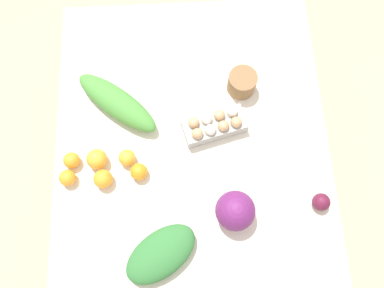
{
  "coord_description": "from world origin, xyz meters",
  "views": [
    {
      "loc": [
        0.44,
        -0.02,
        2.18
      ],
      "look_at": [
        0.0,
        0.0,
        0.76
      ],
      "focal_mm": 35.0,
      "sensor_mm": 36.0,
      "label": 1
    }
  ],
  "objects_px": {
    "cabbage_purple": "(235,211)",
    "egg_carton": "(214,125)",
    "greens_bunch_dandelion": "(117,103)",
    "orange_3": "(72,160)",
    "orange_2": "(139,172)",
    "orange_4": "(127,158)",
    "orange_0": "(97,159)",
    "orange_5": "(103,179)",
    "greens_bunch_beet_tops": "(161,254)",
    "orange_1": "(68,178)",
    "paper_bag": "(242,83)",
    "beet_root": "(321,202)"
  },
  "relations": [
    {
      "from": "cabbage_purple",
      "to": "egg_carton",
      "type": "height_order",
      "value": "cabbage_purple"
    },
    {
      "from": "greens_bunch_dandelion",
      "to": "orange_3",
      "type": "relative_size",
      "value": 6.13
    },
    {
      "from": "orange_2",
      "to": "orange_3",
      "type": "xyz_separation_m",
      "value": [
        -0.06,
        -0.26,
        -0.0
      ]
    },
    {
      "from": "egg_carton",
      "to": "greens_bunch_dandelion",
      "type": "bearing_deg",
      "value": -30.83
    },
    {
      "from": "orange_2",
      "to": "orange_4",
      "type": "relative_size",
      "value": 1.02
    },
    {
      "from": "orange_0",
      "to": "orange_5",
      "type": "xyz_separation_m",
      "value": [
        0.08,
        0.02,
        -0.0
      ]
    },
    {
      "from": "greens_bunch_beet_tops",
      "to": "orange_1",
      "type": "relative_size",
      "value": 4.38
    },
    {
      "from": "cabbage_purple",
      "to": "paper_bag",
      "type": "xyz_separation_m",
      "value": [
        -0.52,
        0.08,
        -0.03
      ]
    },
    {
      "from": "beet_root",
      "to": "orange_4",
      "type": "bearing_deg",
      "value": -106.04
    },
    {
      "from": "beet_root",
      "to": "orange_2",
      "type": "bearing_deg",
      "value": -102.44
    },
    {
      "from": "greens_bunch_dandelion",
      "to": "greens_bunch_beet_tops",
      "type": "height_order",
      "value": "greens_bunch_dandelion"
    },
    {
      "from": "greens_bunch_dandelion",
      "to": "egg_carton",
      "type": "bearing_deg",
      "value": 73.49
    },
    {
      "from": "cabbage_purple",
      "to": "orange_2",
      "type": "height_order",
      "value": "cabbage_purple"
    },
    {
      "from": "egg_carton",
      "to": "greens_bunch_beet_tops",
      "type": "height_order",
      "value": "egg_carton"
    },
    {
      "from": "egg_carton",
      "to": "orange_3",
      "type": "xyz_separation_m",
      "value": [
        0.11,
        -0.56,
        -0.01
      ]
    },
    {
      "from": "egg_carton",
      "to": "greens_bunch_beet_tops",
      "type": "relative_size",
      "value": 0.95
    },
    {
      "from": "egg_carton",
      "to": "greens_bunch_dandelion",
      "type": "distance_m",
      "value": 0.4
    },
    {
      "from": "greens_bunch_beet_tops",
      "to": "orange_4",
      "type": "xyz_separation_m",
      "value": [
        -0.37,
        -0.12,
        -0.01
      ]
    },
    {
      "from": "greens_bunch_beet_tops",
      "to": "orange_0",
      "type": "relative_size",
      "value": 3.51
    },
    {
      "from": "orange_5",
      "to": "orange_3",
      "type": "bearing_deg",
      "value": -122.97
    },
    {
      "from": "greens_bunch_beet_tops",
      "to": "orange_5",
      "type": "xyz_separation_m",
      "value": [
        -0.29,
        -0.21,
        -0.01
      ]
    },
    {
      "from": "greens_bunch_dandelion",
      "to": "orange_3",
      "type": "distance_m",
      "value": 0.29
    },
    {
      "from": "egg_carton",
      "to": "orange_1",
      "type": "xyz_separation_m",
      "value": [
        0.18,
        -0.58,
        -0.01
      ]
    },
    {
      "from": "cabbage_purple",
      "to": "beet_root",
      "type": "relative_size",
      "value": 2.2
    },
    {
      "from": "orange_3",
      "to": "greens_bunch_dandelion",
      "type": "bearing_deg",
      "value": 142.38
    },
    {
      "from": "greens_bunch_dandelion",
      "to": "orange_0",
      "type": "bearing_deg",
      "value": -18.26
    },
    {
      "from": "orange_3",
      "to": "orange_5",
      "type": "xyz_separation_m",
      "value": [
        0.08,
        0.13,
        0.0
      ]
    },
    {
      "from": "egg_carton",
      "to": "orange_0",
      "type": "relative_size",
      "value": 3.35
    },
    {
      "from": "egg_carton",
      "to": "orange_3",
      "type": "distance_m",
      "value": 0.58
    },
    {
      "from": "cabbage_purple",
      "to": "greens_bunch_beet_tops",
      "type": "distance_m",
      "value": 0.31
    },
    {
      "from": "greens_bunch_dandelion",
      "to": "orange_2",
      "type": "distance_m",
      "value": 0.3
    },
    {
      "from": "orange_0",
      "to": "greens_bunch_beet_tops",
      "type": "bearing_deg",
      "value": 33.21
    },
    {
      "from": "paper_bag",
      "to": "orange_4",
      "type": "distance_m",
      "value": 0.56
    },
    {
      "from": "paper_bag",
      "to": "orange_1",
      "type": "bearing_deg",
      "value": -62.79
    },
    {
      "from": "orange_3",
      "to": "orange_5",
      "type": "relative_size",
      "value": 0.88
    },
    {
      "from": "greens_bunch_dandelion",
      "to": "greens_bunch_beet_tops",
      "type": "relative_size",
      "value": 1.4
    },
    {
      "from": "greens_bunch_dandelion",
      "to": "orange_1",
      "type": "distance_m",
      "value": 0.35
    },
    {
      "from": "greens_bunch_beet_tops",
      "to": "orange_3",
      "type": "relative_size",
      "value": 4.37
    },
    {
      "from": "greens_bunch_beet_tops",
      "to": "orange_3",
      "type": "xyz_separation_m",
      "value": [
        -0.37,
        -0.34,
        -0.01
      ]
    },
    {
      "from": "orange_4",
      "to": "orange_5",
      "type": "xyz_separation_m",
      "value": [
        0.08,
        -0.09,
        0.0
      ]
    },
    {
      "from": "orange_1",
      "to": "orange_3",
      "type": "bearing_deg",
      "value": 169.84
    },
    {
      "from": "beet_root",
      "to": "orange_2",
      "type": "xyz_separation_m",
      "value": [
        -0.15,
        -0.68,
        0.0
      ]
    },
    {
      "from": "cabbage_purple",
      "to": "orange_0",
      "type": "bearing_deg",
      "value": -114.0
    },
    {
      "from": "cabbage_purple",
      "to": "orange_1",
      "type": "relative_size",
      "value": 2.3
    },
    {
      "from": "cabbage_purple",
      "to": "orange_0",
      "type": "height_order",
      "value": "cabbage_purple"
    },
    {
      "from": "orange_1",
      "to": "greens_bunch_beet_tops",
      "type": "bearing_deg",
      "value": 49.71
    },
    {
      "from": "orange_1",
      "to": "orange_4",
      "type": "distance_m",
      "value": 0.24
    },
    {
      "from": "greens_bunch_beet_tops",
      "to": "orange_2",
      "type": "distance_m",
      "value": 0.32
    },
    {
      "from": "greens_bunch_beet_tops",
      "to": "orange_1",
      "type": "height_order",
      "value": "greens_bunch_beet_tops"
    },
    {
      "from": "egg_carton",
      "to": "greens_bunch_dandelion",
      "type": "xyz_separation_m",
      "value": [
        -0.12,
        -0.39,
        0.0
      ]
    }
  ]
}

